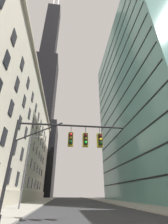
{
  "coord_description": "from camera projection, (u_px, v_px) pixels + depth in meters",
  "views": [
    {
      "loc": [
        -3.04,
        -7.21,
        1.75
      ],
      "look_at": [
        0.4,
        21.11,
        16.74
      ],
      "focal_mm": 24.87,
      "sensor_mm": 36.0,
      "label": 1
    }
  ],
  "objects": [
    {
      "name": "traffic_signal_mast",
      "position": [
        66.0,
        145.0,
        11.33
      ],
      "size": [
        8.34,
        0.63,
        6.51
      ],
      "color": "black",
      "rests_on": "sidewalk_left"
    },
    {
      "name": "glass_office_midrise",
      "position": [
        148.0,
        98.0,
        46.41
      ],
      "size": [
        19.35,
        42.78,
        53.94
      ],
      "color": "slate",
      "rests_on": "ground"
    },
    {
      "name": "dark_skyscraper",
      "position": [
        40.0,
        104.0,
        98.3
      ],
      "size": [
        24.13,
        24.13,
        179.07
      ],
      "color": "black",
      "rests_on": "ground"
    },
    {
      "name": "street_lamppost",
      "position": [
        28.0,
        163.0,
        20.21
      ],
      "size": [
        1.89,
        0.32,
        8.87
      ],
      "color": "#47474C",
      "rests_on": "sidewalk_left"
    },
    {
      "name": "station_building",
      "position": [
        4.0,
        132.0,
        36.36
      ],
      "size": [
        13.78,
        70.4,
        29.02
      ],
      "color": "beige",
      "rests_on": "ground"
    }
  ]
}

